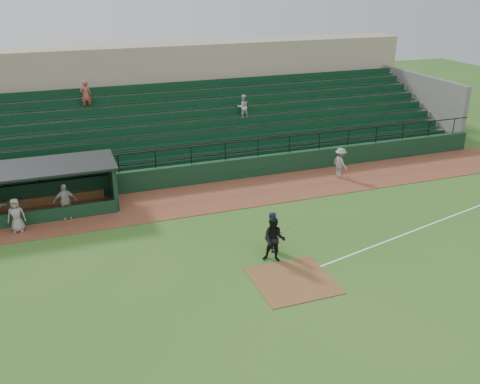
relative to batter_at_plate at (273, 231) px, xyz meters
name	(u,v)px	position (x,y,z in m)	size (l,w,h in m)	color
ground	(282,268)	(-0.23, -1.53, -0.90)	(90.00, 90.00, 0.00)	#325C1D
warning_track	(221,196)	(-0.23, 6.47, -0.89)	(40.00, 4.00, 0.03)	brown
home_plate_dirt	(293,280)	(-0.23, -2.53, -0.89)	(3.00, 3.00, 0.03)	brown
foul_line	(426,226)	(7.77, -0.33, -0.90)	(18.00, 0.09, 0.01)	white
stadium_structure	(181,117)	(-0.23, 14.93, 1.40)	(38.00, 13.08, 6.40)	black
dugout	(24,186)	(-9.98, 8.03, 0.43)	(8.90, 3.20, 2.42)	black
batter_at_plate	(273,231)	(0.00, 0.00, 0.00)	(1.06, 0.73, 1.80)	black
umpire	(274,240)	(-0.31, -0.84, 0.07)	(0.94, 0.74, 1.94)	black
runner	(340,163)	(7.16, 6.75, 0.01)	(1.14, 0.65, 1.76)	gray
dugout_player_a	(65,202)	(-8.15, 6.26, 0.04)	(1.06, 0.44, 1.82)	#A4A09A
dugout_player_b	(16,215)	(-10.33, 5.63, -0.06)	(0.79, 0.52, 1.62)	gray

